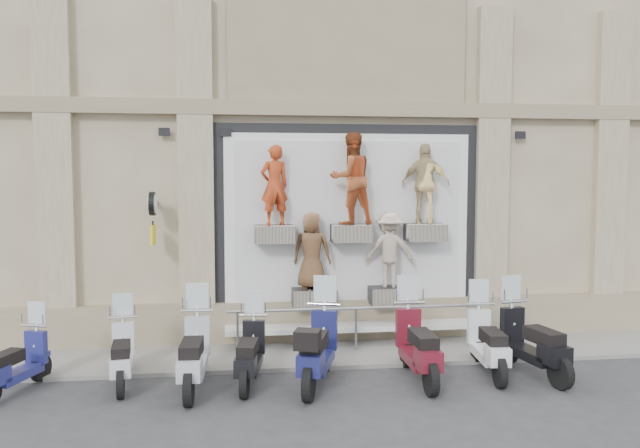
# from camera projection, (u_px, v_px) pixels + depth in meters

# --- Properties ---
(ground) EXTENTS (90.00, 90.00, 0.00)m
(ground) POSITION_uv_depth(u_px,v_px,m) (379.00, 388.00, 10.26)
(ground) COLOR #313134
(ground) RESTS_ON ground
(sidewalk) EXTENTS (16.00, 2.20, 0.08)m
(sidewalk) POSITION_uv_depth(u_px,v_px,m) (355.00, 350.00, 12.33)
(sidewalk) COLOR gray
(sidewalk) RESTS_ON ground
(building) EXTENTS (14.00, 8.60, 12.00)m
(building) POSITION_uv_depth(u_px,v_px,m) (322.00, 82.00, 16.72)
(building) COLOR #BEAB8A
(building) RESTS_ON ground
(shop_vitrine) EXTENTS (5.60, 0.93, 4.30)m
(shop_vitrine) POSITION_uv_depth(u_px,v_px,m) (353.00, 227.00, 12.80)
(shop_vitrine) COLOR black
(shop_vitrine) RESTS_ON ground
(guard_rail) EXTENTS (5.06, 0.10, 0.93)m
(guard_rail) POSITION_uv_depth(u_px,v_px,m) (356.00, 330.00, 12.20)
(guard_rail) COLOR #9EA0A5
(guard_rail) RESTS_ON ground
(clock_sign_bracket) EXTENTS (0.10, 0.80, 1.02)m
(clock_sign_bracket) POSITION_uv_depth(u_px,v_px,m) (153.00, 211.00, 11.98)
(clock_sign_bracket) COLOR black
(clock_sign_bracket) RESTS_ON ground
(scooter_a) EXTENTS (1.01, 1.77, 1.38)m
(scooter_a) POSITION_uv_depth(u_px,v_px,m) (15.00, 351.00, 9.92)
(scooter_a) COLOR navy
(scooter_a) RESTS_ON ground
(scooter_b) EXTENTS (0.75, 1.83, 1.44)m
(scooter_b) POSITION_uv_depth(u_px,v_px,m) (122.00, 343.00, 10.33)
(scooter_b) COLOR silver
(scooter_b) RESTS_ON ground
(scooter_c) EXTENTS (0.67, 2.05, 1.65)m
(scooter_c) POSITION_uv_depth(u_px,v_px,m) (194.00, 340.00, 10.10)
(scooter_c) COLOR #A7ADB5
(scooter_c) RESTS_ON ground
(scooter_d) EXTENTS (0.80, 1.88, 1.48)m
(scooter_d) POSITION_uv_depth(u_px,v_px,m) (250.00, 341.00, 10.37)
(scooter_d) COLOR black
(scooter_d) RESTS_ON ground
(scooter_e) EXTENTS (1.24, 2.23, 1.74)m
(scooter_e) POSITION_uv_depth(u_px,v_px,m) (318.00, 334.00, 10.32)
(scooter_e) COLOR #16194F
(scooter_e) RESTS_ON ground
(scooter_f) EXTENTS (0.63, 2.10, 1.70)m
(scooter_f) POSITION_uv_depth(u_px,v_px,m) (418.00, 331.00, 10.56)
(scooter_f) COLOR #540E1A
(scooter_f) RESTS_ON ground
(scooter_g) EXTENTS (0.78, 2.00, 1.58)m
(scooter_g) POSITION_uv_depth(u_px,v_px,m) (488.00, 330.00, 10.90)
(scooter_g) COLOR silver
(scooter_g) RESTS_ON ground
(scooter_h) EXTENTS (0.93, 2.12, 1.67)m
(scooter_h) POSITION_uv_depth(u_px,v_px,m) (533.00, 329.00, 10.83)
(scooter_h) COLOR black
(scooter_h) RESTS_ON ground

